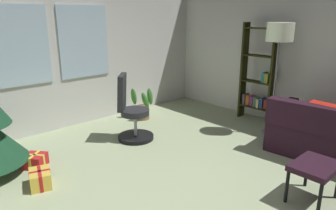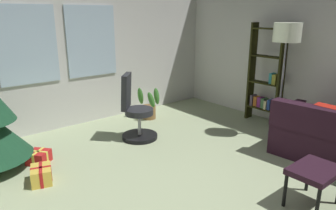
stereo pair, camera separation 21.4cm
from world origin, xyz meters
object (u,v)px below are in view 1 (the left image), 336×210
at_px(gift_box_red, 35,161).
at_px(bookshelf, 258,79).
at_px(floor_lamp, 279,39).
at_px(footstool, 315,169).
at_px(gift_box_gold, 40,179).
at_px(potted_plant, 143,107).
at_px(office_chair, 131,115).

height_order(gift_box_red, bookshelf, bookshelf).
bearing_deg(floor_lamp, footstool, -138.20).
relative_size(footstool, gift_box_gold, 1.47).
relative_size(gift_box_red, potted_plant, 0.59).
relative_size(footstool, bookshelf, 0.30).
bearing_deg(gift_box_red, bookshelf, -14.01).
bearing_deg(floor_lamp, bookshelf, 53.49).
xyz_separation_m(footstool, potted_plant, (0.35, 3.31, -0.13)).
distance_m(office_chair, potted_plant, 1.00).
distance_m(footstool, gift_box_gold, 3.01).
distance_m(footstool, bookshelf, 2.64).
bearing_deg(potted_plant, gift_box_gold, -155.48).
xyz_separation_m(gift_box_red, floor_lamp, (3.30, -1.47, 1.46)).
distance_m(footstool, potted_plant, 3.33).
bearing_deg(floor_lamp, office_chair, 143.28).
bearing_deg(gift_box_gold, bookshelf, -5.92).
height_order(gift_box_red, potted_plant, potted_plant).
xyz_separation_m(gift_box_red, potted_plant, (2.21, 0.55, 0.15)).
relative_size(bookshelf, potted_plant, 2.99).
relative_size(bookshelf, floor_lamp, 0.99).
distance_m(gift_box_red, bookshelf, 3.89).
height_order(bookshelf, potted_plant, bookshelf).
bearing_deg(floor_lamp, potted_plant, 118.40).
distance_m(gift_box_gold, office_chair, 1.69).
bearing_deg(gift_box_gold, footstool, -48.18).
height_order(footstool, floor_lamp, floor_lamp).
distance_m(gift_box_red, gift_box_gold, 0.54).
xyz_separation_m(gift_box_gold, floor_lamp, (3.44, -0.94, 1.45)).
xyz_separation_m(footstool, gift_box_gold, (-2.00, 2.23, -0.27)).
distance_m(gift_box_red, office_chair, 1.51).
distance_m(gift_box_gold, bookshelf, 3.93).
bearing_deg(potted_plant, office_chair, -138.60).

